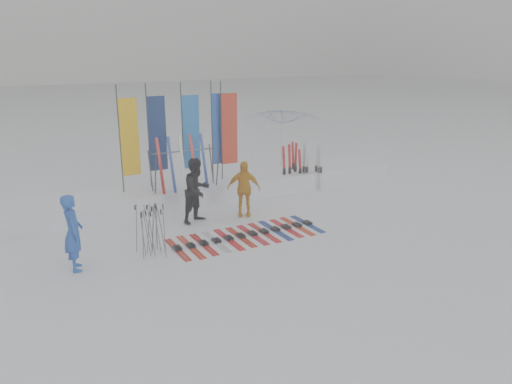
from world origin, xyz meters
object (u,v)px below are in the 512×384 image
tent_canopy (283,142)px  ski_row (247,235)px  person_blue (73,233)px  person_yellow (244,189)px  ski_rack (184,164)px  person_black (197,190)px

tent_canopy → ski_row: size_ratio=0.73×
person_blue → tent_canopy: size_ratio=0.60×
person_blue → person_yellow: size_ratio=1.06×
person_blue → ski_row: bearing=-85.7°
person_yellow → ski_rack: ski_rack is taller
person_blue → person_yellow: bearing=-68.5°
person_blue → person_black: size_ratio=0.95×
person_yellow → ski_rack: (-1.21, 1.61, 0.55)m
person_yellow → person_black: bearing=-160.5°
tent_canopy → ski_row: 6.61m
tent_canopy → person_black: bearing=-146.1°
person_blue → person_black: 3.99m
ski_row → person_black: bearing=112.0°
tent_canopy → ski_rack: size_ratio=1.45×
person_black → person_yellow: person_black is taller
person_black → ski_rack: (0.19, 1.44, 0.45)m
ski_rack → person_black: bearing=-97.3°
person_black → tent_canopy: size_ratio=0.63×
person_blue → ski_row: (4.31, -0.03, -0.85)m
person_blue → ski_rack: ski_rack is taller
person_blue → tent_canopy: (8.47, 4.94, 0.45)m
ski_row → ski_rack: 3.47m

